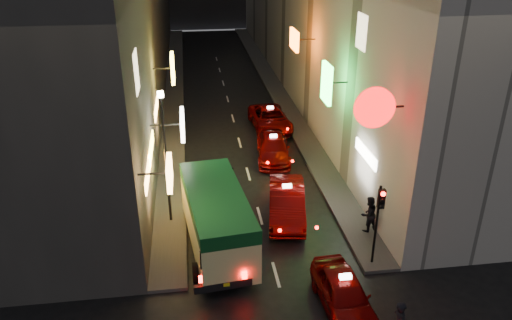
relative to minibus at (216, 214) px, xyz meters
name	(u,v)px	position (x,y,z in m)	size (l,w,h in m)	color
sidewalk_left	(174,89)	(-2.07, 23.41, -1.66)	(1.50, 52.00, 0.15)	#43413E
sidewalk_right	(273,85)	(6.43, 23.41, -1.66)	(1.50, 52.00, 0.15)	#43413E
minibus	(216,214)	(0.00, 0.00, 0.00)	(2.94, 6.62, 2.75)	#E5DF8F
taxi_near	(344,292)	(4.23, -4.37, -0.94)	(2.29, 5.11, 1.77)	#630303
taxi_second	(287,200)	(3.43, 2.20, -0.84)	(3.22, 5.98, 1.97)	#630303
taxi_third	(273,146)	(3.91, 8.78, -0.95)	(2.58, 5.15, 1.74)	#630303
taxi_far	(270,117)	(4.51, 13.58, -0.91)	(2.42, 5.34, 1.83)	#630303
pedestrian_sidewalk	(369,212)	(6.76, 0.29, -0.63)	(0.72, 0.45, 1.92)	black
traffic_light	(379,210)	(6.18, -2.12, 0.95)	(0.26, 0.43, 3.50)	black
lamp_post	(165,150)	(-2.02, 2.41, 1.99)	(0.28, 0.28, 6.22)	black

